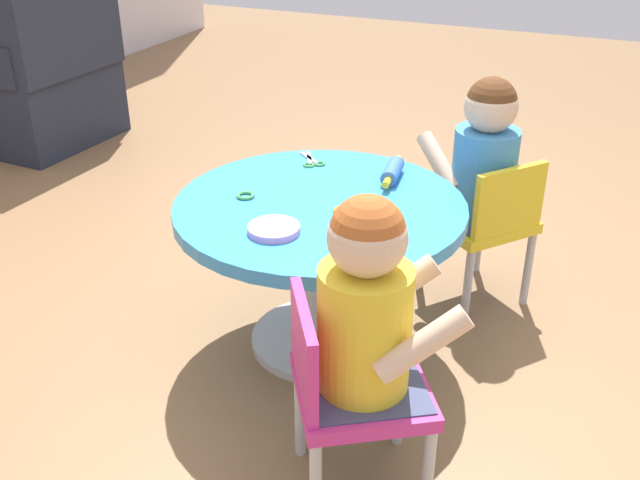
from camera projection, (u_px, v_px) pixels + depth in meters
The scene contains 14 objects.
ground_plane at pixel (320, 342), 2.37m from camera, with size 10.00×10.00×0.00m, color olive.
craft_table at pixel (320, 240), 2.19m from camera, with size 0.86×0.86×0.50m.
child_chair_left at pixel (348, 389), 1.69m from camera, with size 0.42×0.42×0.54m.
seated_child_left at pixel (367, 305), 1.59m from camera, with size 0.41×0.44×0.51m.
child_chair_right at pixel (485, 222), 2.45m from camera, with size 0.42×0.42×0.54m.
seated_child_right at pixel (485, 155), 2.38m from camera, with size 0.42×0.44×0.51m.
armchair_dark at pixel (37, 85), 3.90m from camera, with size 0.74×0.74×0.85m.
rolling_pin at pixel (393, 171), 2.28m from camera, with size 0.23×0.07×0.05m.
craft_scissors at pixel (312, 161), 2.41m from camera, with size 0.14×0.13×0.01m.
playdough_blob_0 at pixel (274, 229), 1.96m from camera, with size 0.14×0.14×0.02m, color #CC99E5.
cookie_cutter_0 at pixel (391, 210), 2.08m from camera, with size 0.05×0.05×0.01m, color #4CB259.
cookie_cutter_1 at pixel (363, 203), 2.12m from camera, with size 0.07×0.07×0.01m, color #D83FA5.
cookie_cutter_2 at pixel (342, 210), 2.08m from camera, with size 0.05×0.05×0.01m, color orange.
cookie_cutter_3 at pixel (245, 195), 2.17m from camera, with size 0.05×0.05×0.01m, color #4CB259.
Camera 1 is at (-1.77, -0.79, 1.40)m, focal length 41.15 mm.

